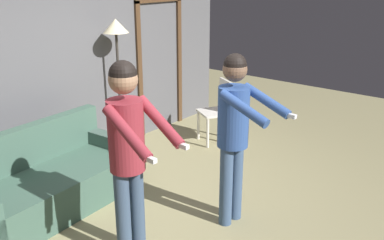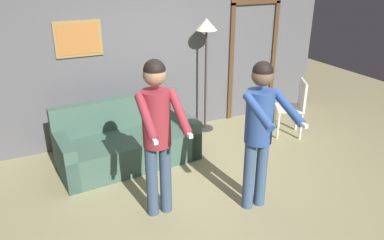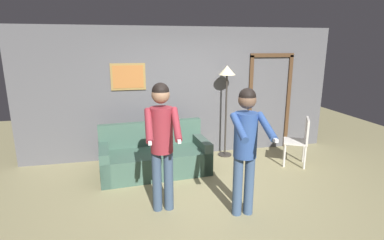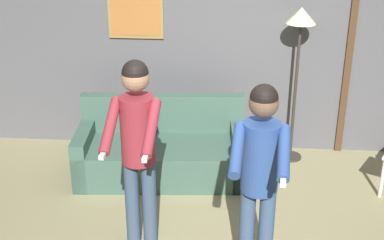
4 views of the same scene
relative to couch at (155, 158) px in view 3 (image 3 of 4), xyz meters
name	(u,v)px [view 3 (image 3 of 4)]	position (x,y,z in m)	size (l,w,h in m)	color
ground_plane	(210,201)	(0.68, -1.23, -0.28)	(12.00, 12.00, 0.00)	#958D62
back_wall_assembly	(184,93)	(0.70, 0.83, 1.02)	(6.40, 0.10, 2.60)	#555559
couch	(155,158)	(0.00, 0.00, 0.00)	(1.96, 0.99, 0.87)	#3E5D4E
torchiere_lamp	(227,81)	(1.52, 0.54, 1.27)	(0.34, 0.34, 1.86)	#332D28
person_standing_left	(162,135)	(-0.02, -1.32, 0.81)	(0.45, 0.69, 1.79)	#394C66
person_standing_right	(246,141)	(1.02, -1.67, 0.78)	(0.47, 0.73, 1.73)	#3B5375
dining_chair_distant	(300,139)	(2.73, -0.28, 0.25)	(0.57, 0.57, 0.93)	silver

